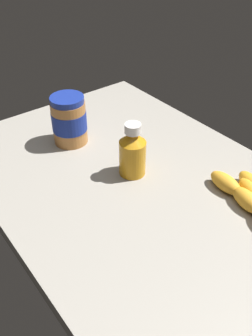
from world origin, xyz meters
The scene contains 3 objects.
ground_plane centered at (0.00, 0.00, -1.94)cm, with size 97.46×61.92×3.88cm, color gray.
peanut_butter_jar centered at (-26.74, -3.64, 6.39)cm, with size 9.03×9.03×12.97cm.
honey_bottle centered at (-6.05, 0.80, 5.98)cm, with size 6.24×6.24×13.28cm.
Camera 1 is at (46.42, -41.61, 53.24)cm, focal length 38.53 mm.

